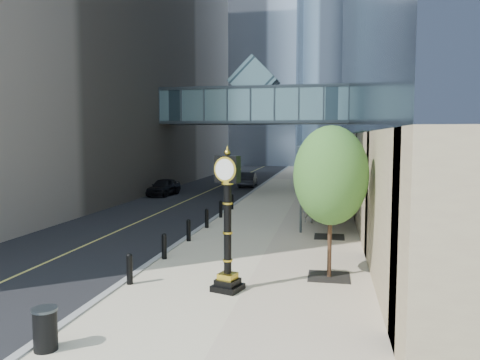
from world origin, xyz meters
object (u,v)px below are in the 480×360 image
at_px(trash_bin, 45,330).
at_px(car_far, 248,179).
at_px(pedestrian, 308,206).
at_px(car_near, 164,187).
at_px(street_clock, 228,230).

height_order(trash_bin, car_far, car_far).
relative_size(pedestrian, car_near, 0.45).
bearing_deg(trash_bin, pedestrian, 73.51).
bearing_deg(car_near, trash_bin, -71.24).
relative_size(trash_bin, pedestrian, 0.49).
bearing_deg(car_far, car_near, 52.29).
bearing_deg(pedestrian, car_far, -65.44).
xyz_separation_m(street_clock, pedestrian, (1.90, 12.14, -0.97)).
xyz_separation_m(car_near, car_far, (5.59, 8.13, -0.00)).
bearing_deg(car_far, pedestrian, 106.47).
height_order(pedestrian, car_near, pedestrian).
relative_size(street_clock, car_near, 1.06).
bearing_deg(trash_bin, car_far, 92.63).
height_order(car_near, car_far, car_near).
bearing_deg(street_clock, trash_bin, -105.10).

